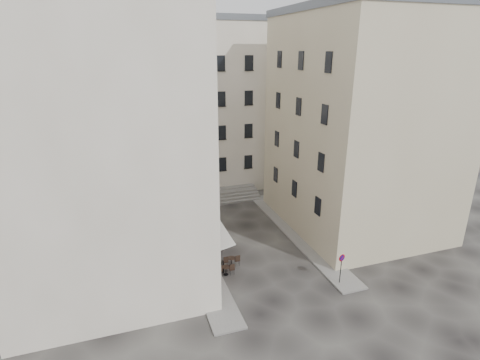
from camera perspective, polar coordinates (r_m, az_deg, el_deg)
name	(u,v)px	position (r m, az deg, el deg)	size (l,w,h in m)	color
ground	(260,258)	(29.66, 3.07, -11.85)	(90.00, 90.00, 0.00)	black
sidewalk_left	(192,243)	(31.88, -7.28, -9.47)	(2.00, 22.00, 0.12)	slate
sidewalk_right	(295,232)	(33.67, 8.40, -7.88)	(2.00, 18.00, 0.12)	slate
building_left	(101,128)	(27.02, -20.43, 7.40)	(12.20, 16.20, 20.60)	beige
building_right	(361,123)	(34.17, 17.92, 8.24)	(12.20, 14.20, 18.60)	tan
building_back	(193,105)	(43.79, -7.25, 11.27)	(18.20, 10.20, 18.60)	beige
cafe_storefront	(202,239)	(28.46, -5.83, -9.01)	(1.74, 7.30, 3.50)	#45090C
stone_steps	(217,196)	(40.22, -3.47, -2.51)	(9.00, 3.15, 0.80)	slate
bollard_near	(223,267)	(27.68, -2.57, -13.04)	(0.12, 0.12, 0.98)	black
bollard_mid	(211,244)	(30.60, -4.41, -9.68)	(0.12, 0.12, 0.98)	black
bollard_far	(201,226)	(33.63, -5.90, -6.91)	(0.12, 0.12, 0.98)	black
no_parking_sign	(341,263)	(26.81, 15.20, -12.14)	(0.52, 0.16, 2.32)	black
bistro_table_a	(226,270)	(27.51, -2.19, -13.48)	(1.22, 0.57, 0.86)	black
bistro_table_b	(231,261)	(28.47, -1.34, -12.20)	(1.26, 0.59, 0.89)	black
bistro_table_c	(214,251)	(29.84, -3.91, -10.71)	(1.17, 0.55, 0.83)	black
bistro_table_d	(213,240)	(31.31, -4.19, -9.05)	(1.34, 0.63, 0.95)	black
bistro_table_e	(200,230)	(32.83, -6.17, -7.66)	(1.39, 0.65, 0.98)	black
pedestrian	(213,236)	(31.23, -4.20, -8.49)	(0.58, 0.38, 1.58)	black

